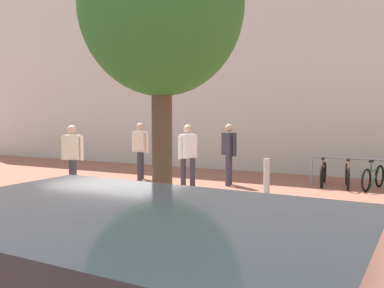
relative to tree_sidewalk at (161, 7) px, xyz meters
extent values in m
plane|color=#9E5B47|center=(-2.29, 2.25, -3.45)|extent=(60.00, 60.00, 0.00)
cube|color=beige|center=(-2.29, 9.66, 1.55)|extent=(28.00, 1.20, 10.00)
cube|color=#336028|center=(-2.05, -0.06, -3.37)|extent=(7.00, 1.10, 0.16)
cylinder|color=brown|center=(0.00, 0.00, -2.15)|extent=(0.28, 0.28, 2.60)
ellipsoid|color=#2D6628|center=(0.00, 0.00, 0.04)|extent=(2.23, 2.23, 2.45)
cylinder|color=#99999E|center=(0.54, 7.28, -3.05)|extent=(0.06, 0.06, 0.80)
cylinder|color=#99999E|center=(1.84, 7.20, -2.65)|extent=(2.60, 0.22, 0.06)
torus|color=black|center=(0.91, 6.81, -3.15)|extent=(0.11, 0.61, 0.61)
torus|color=black|center=(0.82, 7.75, -3.15)|extent=(0.11, 0.61, 0.61)
cylinder|color=red|center=(0.87, 7.28, -2.94)|extent=(0.11, 0.77, 0.03)
cylinder|color=red|center=(0.86, 7.37, -3.18)|extent=(0.09, 0.56, 0.40)
cylinder|color=red|center=(0.88, 7.11, -2.83)|extent=(0.03, 0.03, 0.26)
cube|color=black|center=(0.88, 7.11, -2.69)|extent=(0.09, 0.19, 0.05)
cylinder|color=red|center=(0.83, 7.64, -2.71)|extent=(0.39, 0.07, 0.04)
torus|color=black|center=(1.59, 6.76, -3.15)|extent=(0.16, 0.61, 0.61)
torus|color=black|center=(1.43, 7.69, -3.15)|extent=(0.16, 0.61, 0.61)
cylinder|color=gold|center=(1.51, 7.23, -2.94)|extent=(0.16, 0.76, 0.03)
cylinder|color=gold|center=(1.50, 7.32, -3.18)|extent=(0.13, 0.55, 0.40)
cylinder|color=gold|center=(1.54, 7.06, -2.83)|extent=(0.03, 0.03, 0.26)
cube|color=black|center=(1.54, 7.06, -2.69)|extent=(0.10, 0.19, 0.05)
cylinder|color=gold|center=(1.45, 7.58, -2.71)|extent=(0.39, 0.10, 0.04)
torus|color=black|center=(2.04, 6.75, -3.15)|extent=(0.22, 0.60, 0.61)
torus|color=black|center=(2.29, 7.66, -3.15)|extent=(0.22, 0.60, 0.61)
cylinder|color=#1E7233|center=(2.16, 7.20, -2.94)|extent=(0.24, 0.75, 0.03)
cylinder|color=#1E7233|center=(2.19, 7.29, -3.18)|extent=(0.18, 0.55, 0.40)
cylinder|color=#1E7233|center=(2.12, 7.04, -2.83)|extent=(0.03, 0.03, 0.26)
cube|color=black|center=(2.12, 7.04, -2.69)|extent=(0.12, 0.20, 0.05)
cylinder|color=#1E7233|center=(2.26, 7.55, -2.71)|extent=(0.38, 0.14, 0.04)
cylinder|color=#ADADB2|center=(-0.13, 5.21, -3.00)|extent=(0.16, 0.16, 0.90)
cylinder|color=#383342|center=(-1.46, 5.95, -3.03)|extent=(0.14, 0.14, 0.85)
cylinder|color=#383342|center=(-1.51, 6.21, -3.03)|extent=(0.14, 0.14, 0.85)
cube|color=#2D2D38|center=(-1.49, 6.08, -2.29)|extent=(0.47, 0.42, 0.62)
cylinder|color=#2D2D38|center=(-1.27, 5.94, -2.32)|extent=(0.09, 0.09, 0.59)
cylinder|color=#2D2D38|center=(-1.70, 6.22, -2.32)|extent=(0.09, 0.09, 0.59)
sphere|color=tan|center=(-1.49, 6.08, -1.84)|extent=(0.22, 0.22, 0.22)
cylinder|color=#2D2D38|center=(-2.06, 4.97, -3.03)|extent=(0.14, 0.14, 0.85)
cylinder|color=#2D2D38|center=(-2.28, 4.88, -3.03)|extent=(0.14, 0.14, 0.85)
cube|color=white|center=(-2.17, 4.92, -2.29)|extent=(0.39, 0.46, 0.62)
cylinder|color=white|center=(-2.06, 5.16, -2.32)|extent=(0.09, 0.09, 0.59)
cylinder|color=white|center=(-2.28, 4.69, -2.32)|extent=(0.09, 0.09, 0.59)
sphere|color=tan|center=(-2.17, 4.92, -1.84)|extent=(0.22, 0.22, 0.22)
cylinder|color=#2D2D38|center=(-4.46, 3.15, -3.03)|extent=(0.14, 0.14, 0.85)
cylinder|color=#2D2D38|center=(-4.69, 3.33, -3.03)|extent=(0.14, 0.14, 0.85)
cube|color=beige|center=(-4.58, 3.24, -2.29)|extent=(0.45, 0.33, 0.62)
cylinder|color=beige|center=(-4.33, 3.30, -2.32)|extent=(0.09, 0.09, 0.59)
cylinder|color=beige|center=(-4.83, 3.18, -2.32)|extent=(0.09, 0.09, 0.59)
sphere|color=tan|center=(-4.58, 3.24, -1.84)|extent=(0.22, 0.22, 0.22)
cylinder|color=#2D2D38|center=(-4.16, 5.62, -3.03)|extent=(0.14, 0.14, 0.85)
cylinder|color=#2D2D38|center=(-4.31, 5.96, -3.03)|extent=(0.14, 0.14, 0.85)
cube|color=beige|center=(-4.24, 5.79, -2.29)|extent=(0.42, 0.27, 0.62)
cylinder|color=beige|center=(-3.98, 5.77, -2.32)|extent=(0.09, 0.09, 0.59)
cylinder|color=beige|center=(-4.49, 5.81, -2.32)|extent=(0.09, 0.09, 0.59)
sphere|color=tan|center=(-4.24, 5.79, -1.84)|extent=(0.22, 0.22, 0.22)
cube|color=#1E2328|center=(1.75, -3.24, -2.19)|extent=(2.46, 1.67, 0.56)
camera|label=1|loc=(3.06, -5.10, -1.40)|focal=40.66mm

